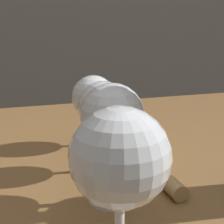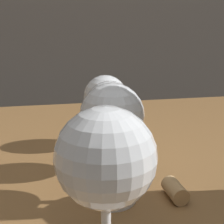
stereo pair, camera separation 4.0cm
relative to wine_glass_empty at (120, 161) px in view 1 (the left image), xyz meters
name	(u,v)px [view 1 (the left image)]	position (x,y,z in m)	size (l,w,h in m)	color
dining_table	(54,210)	(-0.02, 0.27, -0.20)	(1.29, 0.77, 0.71)	brown
wine_glass_empty	(120,161)	(0.00, 0.00, 0.00)	(0.09, 0.09, 0.15)	white
wine_glass_rose	(112,119)	(0.03, 0.11, 0.00)	(0.08, 0.08, 0.15)	white
wine_glass_port	(103,110)	(0.05, 0.20, -0.01)	(0.07, 0.07, 0.14)	white
wine_glass_white	(94,98)	(0.06, 0.32, -0.01)	(0.08, 0.08, 0.13)	white
cork	(173,187)	(0.11, 0.10, -0.09)	(0.02, 0.02, 0.04)	tan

